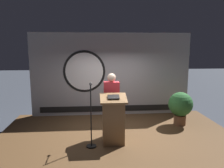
{
  "coord_description": "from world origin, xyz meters",
  "views": [
    {
      "loc": [
        -0.62,
        -5.79,
        2.68
      ],
      "look_at": [
        -0.15,
        -0.17,
        1.72
      ],
      "focal_mm": 35.96,
      "sensor_mm": 36.0,
      "label": 1
    }
  ],
  "objects_px": {
    "podium": "(113,120)",
    "speaker_person": "(112,104)",
    "microphone_stand": "(91,125)",
    "potted_plant": "(180,106)"
  },
  "relations": [
    {
      "from": "podium",
      "to": "speaker_person",
      "type": "bearing_deg",
      "value": 90.67
    },
    {
      "from": "podium",
      "to": "potted_plant",
      "type": "relative_size",
      "value": 1.21
    },
    {
      "from": "speaker_person",
      "to": "potted_plant",
      "type": "relative_size",
      "value": 1.66
    },
    {
      "from": "speaker_person",
      "to": "microphone_stand",
      "type": "height_order",
      "value": "speaker_person"
    },
    {
      "from": "speaker_person",
      "to": "microphone_stand",
      "type": "distance_m",
      "value": 0.85
    },
    {
      "from": "speaker_person",
      "to": "potted_plant",
      "type": "distance_m",
      "value": 2.27
    },
    {
      "from": "podium",
      "to": "potted_plant",
      "type": "xyz_separation_m",
      "value": [
        2.14,
        1.15,
        0.01
      ]
    },
    {
      "from": "podium",
      "to": "speaker_person",
      "type": "distance_m",
      "value": 0.55
    },
    {
      "from": "speaker_person",
      "to": "podium",
      "type": "bearing_deg",
      "value": -89.33
    },
    {
      "from": "podium",
      "to": "microphone_stand",
      "type": "height_order",
      "value": "microphone_stand"
    }
  ]
}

